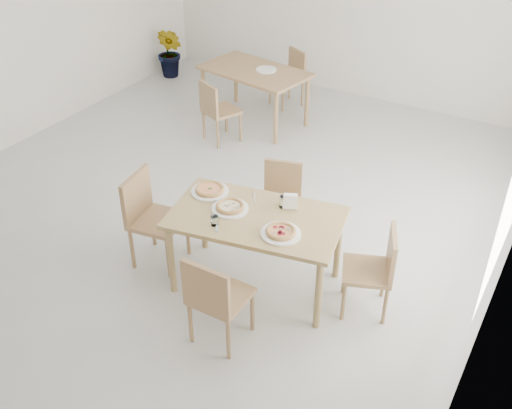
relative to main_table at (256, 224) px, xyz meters
The scene contains 21 objects.
main_table is the anchor object (origin of this frame).
chair_south 0.81m from the main_table, 83.30° to the right, with size 0.42×0.42×0.86m.
chair_north 0.88m from the main_table, 103.78° to the left, with size 0.47×0.47×0.77m.
chair_west 1.06m from the main_table, 169.94° to the right, with size 0.51×0.51×0.91m.
chair_east 1.08m from the main_table, 12.32° to the left, with size 0.52×0.52×0.81m.
plate_margherita 0.57m from the main_table, 168.25° to the left, with size 0.34×0.34×0.02m, color white.
plate_mushroom 0.26m from the main_table, behind, with size 0.32×0.32×0.02m, color white.
plate_pepperoni 0.34m from the main_table, 21.81° to the right, with size 0.33×0.33×0.02m, color white.
pizza_margherita 0.58m from the main_table, 168.25° to the left, with size 0.35×0.35×0.03m.
pizza_mushroom 0.27m from the main_table, behind, with size 0.27×0.27×0.03m.
pizza_pepperoni 0.35m from the main_table, 21.81° to the right, with size 0.32×0.32×0.03m.
tumbler_a 0.31m from the main_table, 60.78° to the left, with size 0.08×0.08×0.11m, color white.
tumbler_b 0.39m from the main_table, 129.28° to the right, with size 0.07×0.07×0.09m, color white.
napkin_holder 0.35m from the main_table, 51.71° to the left, with size 0.14×0.11×0.14m.
fork_a 0.30m from the main_table, 123.66° to the left, with size 0.01×0.17×0.01m, color silver.
fork_b 0.37m from the main_table, 124.73° to the right, with size 0.02×0.20×0.01m, color silver.
second_table 3.41m from the main_table, 120.93° to the left, with size 1.53×1.04×0.75m.
chair_back_s 2.86m from the main_table, 130.78° to the left, with size 0.53×0.53×0.82m.
chair_back_n 4.04m from the main_table, 113.42° to the left, with size 0.53×0.53×0.80m.
plate_empty 3.39m from the main_table, 118.28° to the left, with size 0.27×0.27×0.02m, color white.
potted_plant 5.23m from the main_table, 135.64° to the left, with size 0.45×0.36×0.82m, color #295D1B.
Camera 1 is at (3.22, -4.62, 3.66)m, focal length 42.00 mm.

